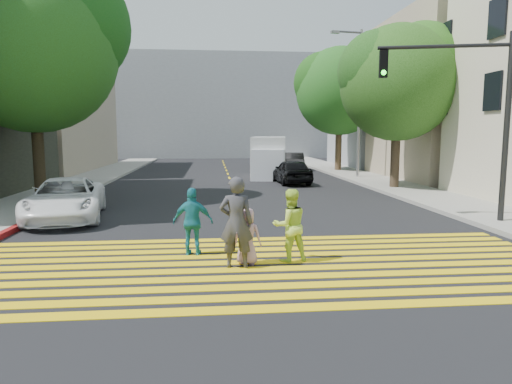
{
  "coord_description": "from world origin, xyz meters",
  "views": [
    {
      "loc": [
        -1.09,
        -8.32,
        2.87
      ],
      "look_at": [
        0.0,
        3.0,
        1.4
      ],
      "focal_mm": 32.0,
      "sensor_mm": 36.0,
      "label": 1
    }
  ],
  "objects": [
    {
      "name": "ground",
      "position": [
        0.0,
        0.0,
        0.0
      ],
      "size": [
        120.0,
        120.0,
        0.0
      ],
      "primitive_type": "plane",
      "color": "black"
    },
    {
      "name": "sidewalk_left",
      "position": [
        -8.5,
        22.0,
        0.07
      ],
      "size": [
        3.0,
        40.0,
        0.15
      ],
      "primitive_type": "cube",
      "color": "gray",
      "rests_on": "ground"
    },
    {
      "name": "sidewalk_right",
      "position": [
        8.5,
        15.0,
        0.07
      ],
      "size": [
        3.0,
        60.0,
        0.15
      ],
      "primitive_type": "cube",
      "color": "gray",
      "rests_on": "ground"
    },
    {
      "name": "curb_red",
      "position": [
        -6.9,
        6.0,
        0.08
      ],
      "size": [
        0.2,
        8.0,
        0.16
      ],
      "primitive_type": "cube",
      "color": "maroon",
      "rests_on": "ground"
    },
    {
      "name": "crosswalk",
      "position": [
        0.0,
        1.28,
        0.01
      ],
      "size": [
        13.4,
        5.3,
        0.01
      ],
      "color": "yellow",
      "rests_on": "ground"
    },
    {
      "name": "lane_line",
      "position": [
        0.0,
        22.5,
        0.01
      ],
      "size": [
        0.12,
        34.4,
        0.01
      ],
      "color": "yellow",
      "rests_on": "ground"
    },
    {
      "name": "building_left_tan",
      "position": [
        -16.0,
        28.0,
        5.0
      ],
      "size": [
        12.0,
        16.0,
        10.0
      ],
      "primitive_type": "cube",
      "color": "tan",
      "rests_on": "ground"
    },
    {
      "name": "building_right_tan",
      "position": [
        15.0,
        19.0,
        5.0
      ],
      "size": [
        10.0,
        10.0,
        10.0
      ],
      "primitive_type": "cube",
      "color": "tan",
      "rests_on": "ground"
    },
    {
      "name": "building_right_grey",
      "position": [
        15.0,
        30.0,
        5.0
      ],
      "size": [
        10.0,
        10.0,
        10.0
      ],
      "primitive_type": "cube",
      "color": "gray",
      "rests_on": "ground"
    },
    {
      "name": "backdrop_block",
      "position": [
        0.0,
        48.0,
        6.0
      ],
      "size": [
        30.0,
        8.0,
        12.0
      ],
      "primitive_type": "cube",
      "color": "gray",
      "rests_on": "ground"
    },
    {
      "name": "tree_left",
      "position": [
        -8.25,
        11.66,
        6.67
      ],
      "size": [
        7.94,
        7.5,
        9.9
      ],
      "rotation": [
        0.0,
        0.0,
        0.1
      ],
      "color": "black",
      "rests_on": "ground"
    },
    {
      "name": "tree_right_near",
      "position": [
        8.24,
        14.05,
        5.65
      ],
      "size": [
        7.11,
        6.76,
        8.34
      ],
      "rotation": [
        0.0,
        0.0,
        -0.2
      ],
      "color": "black",
      "rests_on": "ground"
    },
    {
      "name": "tree_right_far",
      "position": [
        8.36,
        24.93,
        6.26
      ],
      "size": [
        8.65,
        8.4,
        9.27
      ],
      "rotation": [
        0.0,
        0.0,
        -0.4
      ],
      "color": "#423424",
      "rests_on": "ground"
    },
    {
      "name": "pedestrian_man",
      "position": [
        -0.6,
        1.2,
        0.99
      ],
      "size": [
        0.75,
        0.53,
        1.97
      ],
      "primitive_type": "imported",
      "rotation": [
        0.0,
        0.0,
        3.06
      ],
      "color": "#3A393E",
      "rests_on": "ground"
    },
    {
      "name": "pedestrian_woman",
      "position": [
        0.63,
        1.59,
        0.82
      ],
      "size": [
        0.89,
        0.75,
        1.64
      ],
      "primitive_type": "imported",
      "rotation": [
        0.0,
        0.0,
        3.32
      ],
      "color": "#CEF44C",
      "rests_on": "ground"
    },
    {
      "name": "pedestrian_child",
      "position": [
        -0.34,
        1.44,
        0.63
      ],
      "size": [
        0.71,
        0.57,
        1.25
      ],
      "primitive_type": "imported",
      "rotation": [
        0.0,
        0.0,
        2.82
      ],
      "color": "#C0909F",
      "rests_on": "ground"
    },
    {
      "name": "pedestrian_extra",
      "position": [
        -1.56,
        2.32,
        0.8
      ],
      "size": [
        0.98,
        0.5,
        1.6
      ],
      "primitive_type": "imported",
      "rotation": [
        0.0,
        0.0,
        3.02
      ],
      "color": "teal",
      "rests_on": "ground"
    },
    {
      "name": "white_sedan",
      "position": [
        -5.97,
        7.27,
        0.69
      ],
      "size": [
        3.08,
        5.28,
        1.38
      ],
      "primitive_type": "imported",
      "rotation": [
        0.0,
        0.0,
        0.17
      ],
      "color": "white",
      "rests_on": "ground"
    },
    {
      "name": "dark_car_near",
      "position": [
        3.41,
        17.28,
        0.71
      ],
      "size": [
        1.96,
        4.26,
        1.41
      ],
      "primitive_type": "imported",
      "rotation": [
        0.0,
        0.0,
        3.21
      ],
      "color": "black",
      "rests_on": "ground"
    },
    {
      "name": "silver_car",
      "position": [
        3.41,
        31.87,
        0.71
      ],
      "size": [
        2.0,
        4.91,
        1.42
      ],
      "primitive_type": "imported",
      "rotation": [
        0.0,
        0.0,
        3.14
      ],
      "color": "#989898",
      "rests_on": "ground"
    },
    {
      "name": "dark_car_parked",
      "position": [
        5.14,
        26.11,
        0.69
      ],
      "size": [
        2.03,
        4.37,
        1.39
      ],
      "primitive_type": "imported",
      "rotation": [
        0.0,
        0.0,
        -0.14
      ],
      "color": "black",
      "rests_on": "ground"
    },
    {
      "name": "white_van",
      "position": [
        2.59,
        21.17,
        1.25
      ],
      "size": [
        2.89,
        5.82,
        2.63
      ],
      "rotation": [
        0.0,
        0.0,
        -0.15
      ],
      "color": "silver",
      "rests_on": "ground"
    },
    {
      "name": "traffic_signal",
      "position": [
        6.86,
        5.24,
        3.82
      ],
      "size": [
        3.94,
        1.16,
        5.9
      ],
      "rotation": [
        0.0,
        0.0,
        -0.24
      ],
      "color": "black",
      "rests_on": "ground"
    },
    {
      "name": "street_lamp",
      "position": [
        7.86,
        19.62,
        5.24
      ],
      "size": [
        2.07,
        0.48,
        9.14
      ],
      "rotation": [
        0.0,
        0.0,
        0.14
      ],
      "color": "gray",
      "rests_on": "ground"
    }
  ]
}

